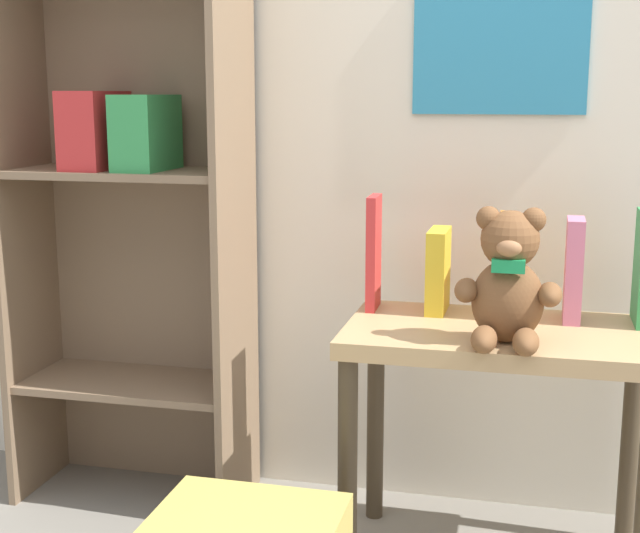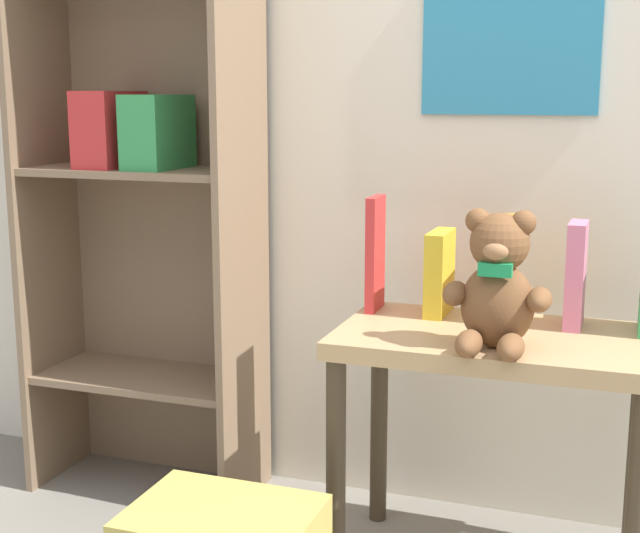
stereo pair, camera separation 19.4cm
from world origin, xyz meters
The scene contains 7 objects.
bookshelf_side centered at (-0.84, 1.29, 0.91)m, with size 0.56×0.28×1.63m.
display_table centered at (0.05, 1.11, 0.44)m, with size 0.63×0.38×0.53m.
teddy_bear centered at (0.07, 1.00, 0.65)m, with size 0.20×0.18×0.26m.
book_standing_red centered at (-0.23, 1.22, 0.65)m, with size 0.02×0.10×0.25m, color red.
book_standing_yellow centered at (-0.09, 1.23, 0.62)m, with size 0.04×0.13×0.18m, color gold.
book_standing_orange centered at (0.05, 1.23, 0.64)m, with size 0.02×0.13×0.22m, color orange.
book_standing_pink centered at (0.20, 1.21, 0.64)m, with size 0.04×0.10×0.22m, color #D17093.
Camera 2 is at (0.30, -0.64, 1.00)m, focal length 50.00 mm.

